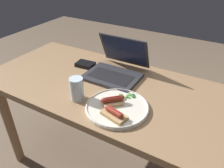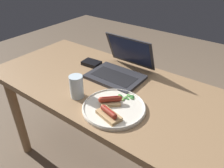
# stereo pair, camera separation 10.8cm
# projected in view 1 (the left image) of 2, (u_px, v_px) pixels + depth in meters

# --- Properties ---
(desk) EXTENTS (1.44, 0.65, 0.72)m
(desk) POSITION_uv_depth(u_px,v_px,m) (110.00, 101.00, 1.23)
(desk) COLOR #93704C
(desk) RESTS_ON ground_plane
(laptop) EXTENTS (0.30, 0.30, 0.21)m
(laptop) POSITION_uv_depth(u_px,v_px,m) (116.00, 69.00, 1.25)
(laptop) COLOR #2D2D33
(laptop) RESTS_ON desk
(plate) EXTENTS (0.29, 0.29, 0.02)m
(plate) POSITION_uv_depth(u_px,v_px,m) (117.00, 107.00, 1.00)
(plate) COLOR silver
(plate) RESTS_ON desk
(sausage_toast_left) EXTENTS (0.11, 0.11, 0.04)m
(sausage_toast_left) POSITION_uv_depth(u_px,v_px,m) (113.00, 101.00, 1.01)
(sausage_toast_left) COLOR tan
(sausage_toast_left) RESTS_ON plate
(sausage_toast_middle) EXTENTS (0.13, 0.08, 0.04)m
(sausage_toast_middle) POSITION_uv_depth(u_px,v_px,m) (114.00, 114.00, 0.93)
(sausage_toast_middle) COLOR tan
(sausage_toast_middle) RESTS_ON plate
(salad_pile) EXTENTS (0.08, 0.07, 0.01)m
(salad_pile) POSITION_uv_depth(u_px,v_px,m) (128.00, 96.00, 1.07)
(salad_pile) COLOR #2D662D
(salad_pile) RESTS_ON plate
(drinking_glass) EXTENTS (0.07, 0.07, 0.12)m
(drinking_glass) POSITION_uv_depth(u_px,v_px,m) (77.00, 89.00, 1.04)
(drinking_glass) COLOR silver
(drinking_glass) RESTS_ON desk
(external_drive) EXTENTS (0.12, 0.09, 0.02)m
(external_drive) POSITION_uv_depth(u_px,v_px,m) (85.00, 64.00, 1.36)
(external_drive) COLOR black
(external_drive) RESTS_ON desk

